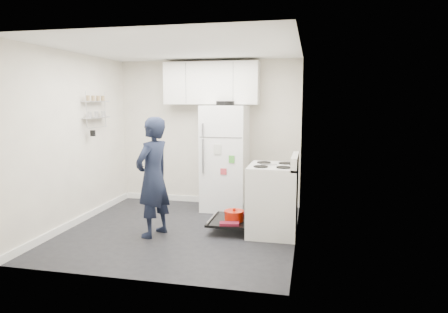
% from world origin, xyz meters
% --- Properties ---
extents(room, '(3.21, 3.21, 2.51)m').
position_xyz_m(room, '(-0.03, 0.03, 1.21)').
color(room, black).
rests_on(room, ground).
extents(electric_range, '(0.66, 0.76, 1.10)m').
position_xyz_m(electric_range, '(1.26, 0.15, 0.47)').
color(electric_range, silver).
rests_on(electric_range, ground).
extents(open_oven_door, '(0.55, 0.71, 0.22)m').
position_xyz_m(open_oven_door, '(0.71, 0.12, 0.18)').
color(open_oven_door, black).
rests_on(open_oven_door, ground).
extents(refrigerator, '(0.72, 0.74, 1.80)m').
position_xyz_m(refrigerator, '(0.37, 1.25, 0.87)').
color(refrigerator, white).
rests_on(refrigerator, ground).
extents(upper_cabinets, '(1.60, 0.33, 0.70)m').
position_xyz_m(upper_cabinets, '(0.10, 1.43, 2.10)').
color(upper_cabinets, silver).
rests_on(upper_cabinets, room).
extents(wall_shelf_rack, '(0.14, 0.60, 0.61)m').
position_xyz_m(wall_shelf_rack, '(-1.52, 0.49, 1.68)').
color(wall_shelf_rack, '#B2B2B7').
rests_on(wall_shelf_rack, room).
extents(person, '(0.54, 0.67, 1.60)m').
position_xyz_m(person, '(-0.28, -0.27, 0.80)').
color(person, black).
rests_on(person, ground).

